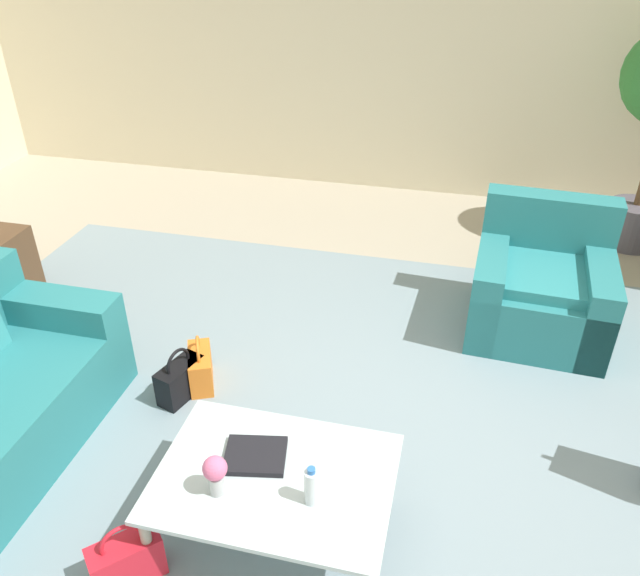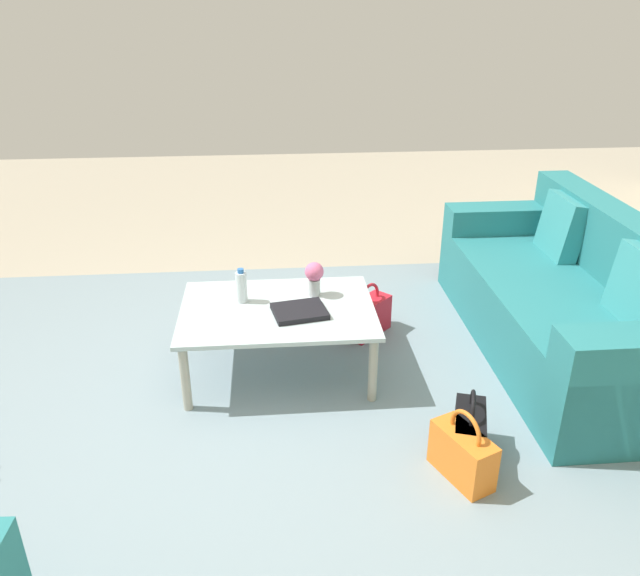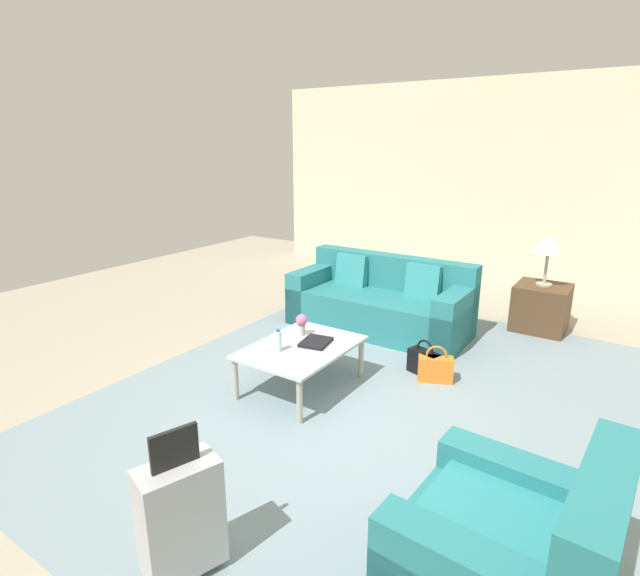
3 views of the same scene
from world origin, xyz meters
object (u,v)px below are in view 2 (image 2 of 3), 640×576
(handbag_red, at_px, (369,316))
(coffee_table, at_px, (278,315))
(coffee_table_book, at_px, (300,311))
(handbag_black, at_px, (469,433))
(couch, at_px, (573,305))
(water_bottle, at_px, (241,287))
(flower_vase, at_px, (314,276))
(handbag_orange, at_px, (463,454))

(handbag_red, bearing_deg, coffee_table, 33.50)
(coffee_table_book, height_order, handbag_black, coffee_table_book)
(couch, height_order, coffee_table, couch)
(water_bottle, xyz_separation_m, coffee_table_book, (-0.32, 0.18, -0.08))
(handbag_black, bearing_deg, water_bottle, -40.68)
(water_bottle, relative_size, coffee_table_book, 0.71)
(water_bottle, distance_m, handbag_black, 1.47)
(water_bottle, height_order, flower_vase, flower_vase)
(coffee_table, xyz_separation_m, handbag_red, (-0.59, -0.39, -0.24))
(couch, relative_size, coffee_table, 1.92)
(handbag_black, distance_m, handbag_orange, 0.16)
(coffee_table, distance_m, flower_vase, 0.31)
(flower_vase, distance_m, handbag_orange, 1.33)
(water_bottle, bearing_deg, flower_vase, -173.21)
(flower_vase, height_order, handbag_orange, flower_vase)
(flower_vase, height_order, handbag_black, flower_vase)
(couch, distance_m, coffee_table_book, 1.68)
(coffee_table, bearing_deg, couch, -176.80)
(flower_vase, xyz_separation_m, handbag_red, (-0.37, -0.24, -0.41))
(handbag_orange, bearing_deg, coffee_table_book, -52.36)
(coffee_table_book, bearing_deg, handbag_orange, 116.73)
(handbag_red, bearing_deg, handbag_black, 103.38)
(coffee_table_book, xyz_separation_m, handbag_orange, (-0.69, 0.89, -0.30))
(handbag_orange, bearing_deg, flower_vase, -62.37)
(handbag_black, distance_m, handbag_red, 1.25)
(handbag_orange, bearing_deg, handbag_red, -80.94)
(couch, relative_size, handbag_black, 5.87)
(couch, relative_size, coffee_table_book, 7.34)
(water_bottle, distance_m, flower_vase, 0.42)
(coffee_table_book, distance_m, handbag_red, 0.73)
(couch, relative_size, handbag_red, 5.87)
(flower_vase, height_order, handbag_red, flower_vase)
(couch, height_order, coffee_table_book, couch)
(couch, bearing_deg, handbag_orange, 47.40)
(coffee_table, relative_size, handbag_black, 3.05)
(coffee_table, bearing_deg, flower_vase, -145.71)
(handbag_black, bearing_deg, couch, -134.49)
(coffee_table_book, bearing_deg, flower_vase, -124.40)
(flower_vase, bearing_deg, handbag_red, -146.97)
(water_bottle, bearing_deg, coffee_table_book, 150.64)
(coffee_table, relative_size, handbag_orange, 3.05)
(coffee_table, height_order, handbag_red, coffee_table)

